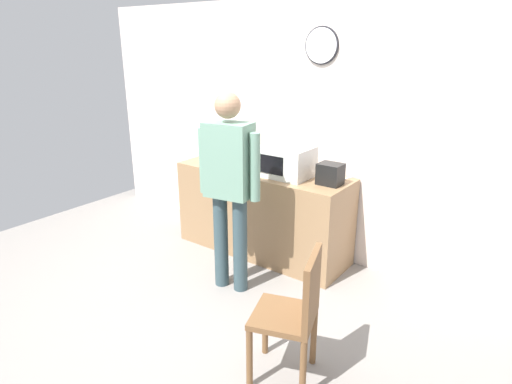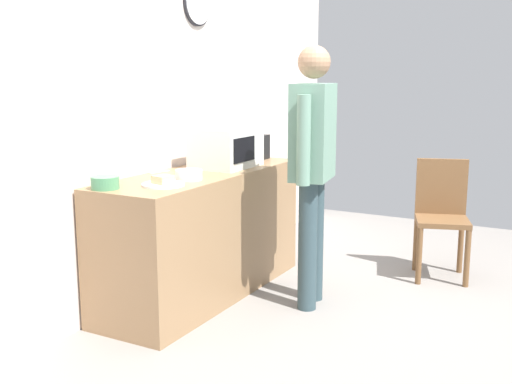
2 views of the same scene
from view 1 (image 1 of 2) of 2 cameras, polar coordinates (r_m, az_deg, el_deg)
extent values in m
plane|color=gray|center=(3.97, -8.01, -14.51)|extent=(6.00, 6.00, 0.00)
cube|color=silver|center=(4.66, 5.13, 8.08)|extent=(5.40, 0.10, 2.60)
cylinder|color=white|center=(4.37, 8.56, 18.40)|extent=(0.32, 0.03, 0.32)
cylinder|color=black|center=(4.38, 8.58, 18.40)|extent=(0.35, 0.02, 0.35)
cube|color=#93704C|center=(4.67, 0.85, -2.59)|extent=(1.88, 0.62, 0.92)
cube|color=silver|center=(4.30, 3.94, 4.02)|extent=(0.50, 0.38, 0.30)
cube|color=black|center=(4.18, 1.81, 3.60)|extent=(0.30, 0.01, 0.18)
cylinder|color=white|center=(4.80, -5.39, 3.79)|extent=(0.27, 0.27, 0.01)
cube|color=#DAB781|center=(4.79, -5.40, 4.17)|extent=(0.13, 0.13, 0.05)
cylinder|color=white|center=(4.62, -3.14, 3.58)|extent=(0.18, 0.18, 0.07)
cylinder|color=#4C8E60|center=(5.13, -5.78, 5.16)|extent=(0.17, 0.17, 0.08)
cube|color=black|center=(4.11, 9.68, 2.33)|extent=(0.22, 0.18, 0.20)
cube|color=silver|center=(4.33, 11.75, 1.74)|extent=(0.07, 0.17, 0.01)
cube|color=silver|center=(4.81, 1.21, 3.88)|extent=(0.17, 0.06, 0.01)
cylinder|color=#32474E|center=(3.96, -2.09, -6.90)|extent=(0.13, 0.13, 0.90)
cylinder|color=#32474E|center=(4.05, -4.59, -6.33)|extent=(0.13, 0.13, 0.90)
cube|color=gray|center=(3.73, -3.58, 4.17)|extent=(0.44, 0.30, 0.65)
cylinder|color=gray|center=(3.63, -0.14, 3.23)|extent=(0.09, 0.09, 0.58)
cylinder|color=gray|center=(3.87, -6.79, 4.10)|extent=(0.09, 0.09, 0.58)
sphere|color=#A37A5B|center=(3.64, -3.73, 11.24)|extent=(0.22, 0.22, 0.22)
cylinder|color=brown|center=(3.31, 1.21, -17.14)|extent=(0.04, 0.04, 0.45)
cylinder|color=brown|center=(3.05, -0.86, -20.91)|extent=(0.04, 0.04, 0.45)
cylinder|color=brown|center=(3.25, 7.55, -18.15)|extent=(0.04, 0.04, 0.45)
cylinder|color=brown|center=(2.98, 6.16, -22.16)|extent=(0.04, 0.04, 0.45)
cube|color=brown|center=(2.99, 3.61, -15.86)|extent=(0.51, 0.51, 0.04)
cube|color=brown|center=(2.83, 7.33, -12.34)|extent=(0.16, 0.39, 0.45)
camera|label=2|loc=(6.31, -44.15, 8.66)|focal=43.58mm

